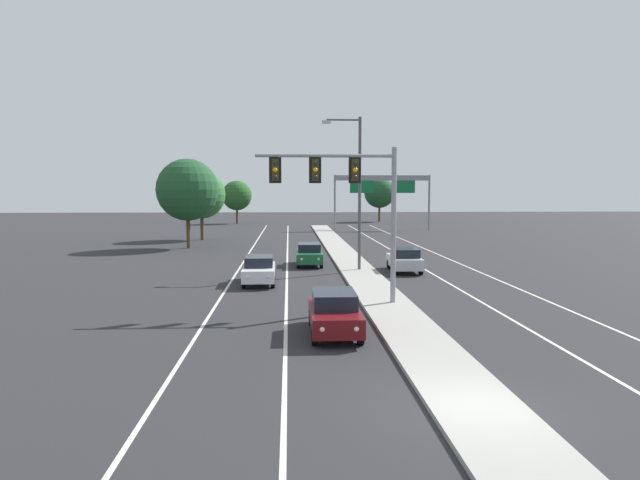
% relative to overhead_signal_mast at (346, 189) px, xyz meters
% --- Properties ---
extents(ground_plane, '(260.00, 260.00, 0.00)m').
position_rel_overhead_signal_mast_xyz_m(ground_plane, '(1.91, -12.95, -5.44)').
color(ground_plane, '#28282B').
extents(median_island, '(2.40, 110.00, 0.15)m').
position_rel_overhead_signal_mast_xyz_m(median_island, '(1.91, 5.05, -5.36)').
color(median_island, '#9E9B93').
rests_on(median_island, ground).
extents(lane_stripe_oncoming_center, '(0.14, 100.00, 0.01)m').
position_rel_overhead_signal_mast_xyz_m(lane_stripe_oncoming_center, '(-2.79, 12.05, -5.43)').
color(lane_stripe_oncoming_center, silver).
rests_on(lane_stripe_oncoming_center, ground).
extents(lane_stripe_receding_center, '(0.14, 100.00, 0.01)m').
position_rel_overhead_signal_mast_xyz_m(lane_stripe_receding_center, '(6.61, 12.05, -5.43)').
color(lane_stripe_receding_center, silver).
rests_on(lane_stripe_receding_center, ground).
extents(edge_stripe_left, '(0.14, 100.00, 0.01)m').
position_rel_overhead_signal_mast_xyz_m(edge_stripe_left, '(-6.09, 12.05, -5.43)').
color(edge_stripe_left, silver).
rests_on(edge_stripe_left, ground).
extents(edge_stripe_right, '(0.14, 100.00, 0.01)m').
position_rel_overhead_signal_mast_xyz_m(edge_stripe_right, '(9.91, 12.05, -5.43)').
color(edge_stripe_right, silver).
rests_on(edge_stripe_right, ground).
extents(overhead_signal_mast, '(6.49, 0.44, 7.20)m').
position_rel_overhead_signal_mast_xyz_m(overhead_signal_mast, '(0.00, 0.00, 0.00)').
color(overhead_signal_mast, gray).
rests_on(overhead_signal_mast, median_island).
extents(street_lamp_median, '(2.58, 0.28, 10.00)m').
position_rel_overhead_signal_mast_xyz_m(street_lamp_median, '(1.79, 11.29, 0.36)').
color(street_lamp_median, '#4C4C51').
rests_on(street_lamp_median, median_island).
extents(car_oncoming_darkred, '(1.83, 4.48, 1.58)m').
position_rel_overhead_signal_mast_xyz_m(car_oncoming_darkred, '(-0.96, -5.21, -4.62)').
color(car_oncoming_darkred, '#5B0F14').
rests_on(car_oncoming_darkred, ground).
extents(car_oncoming_white, '(1.89, 4.50, 1.58)m').
position_rel_overhead_signal_mast_xyz_m(car_oncoming_white, '(-4.38, 6.64, -4.62)').
color(car_oncoming_white, silver).
rests_on(car_oncoming_white, ground).
extents(car_oncoming_green, '(1.86, 4.48, 1.58)m').
position_rel_overhead_signal_mast_xyz_m(car_oncoming_green, '(-1.20, 14.57, -4.62)').
color(car_oncoming_green, '#195633').
rests_on(car_oncoming_green, ground).
extents(car_receding_silver, '(1.91, 4.51, 1.58)m').
position_rel_overhead_signal_mast_xyz_m(car_receding_silver, '(4.99, 11.01, -4.62)').
color(car_receding_silver, '#B7B7BC').
rests_on(car_receding_silver, ground).
extents(highway_sign_gantry, '(13.28, 0.42, 7.50)m').
position_rel_overhead_signal_mast_xyz_m(highway_sign_gantry, '(10.11, 51.54, 0.73)').
color(highway_sign_gantry, gray).
rests_on(highway_sign_gantry, ground).
extents(tree_far_left_a, '(5.21, 5.21, 7.53)m').
position_rel_overhead_signal_mast_xyz_m(tree_far_left_a, '(-12.12, 36.65, -0.52)').
color(tree_far_left_a, '#4C3823').
rests_on(tree_far_left_a, ground).
extents(tree_far_left_c, '(4.84, 4.84, 7.01)m').
position_rel_overhead_signal_mast_xyz_m(tree_far_left_c, '(-11.10, 67.73, -0.86)').
color(tree_far_left_c, '#4C3823').
rests_on(tree_far_left_c, ground).
extents(tree_far_right_b, '(5.32, 5.32, 7.70)m').
position_rel_overhead_signal_mast_xyz_m(tree_far_right_b, '(13.03, 72.37, -0.41)').
color(tree_far_right_b, '#4C3823').
rests_on(tree_far_right_b, ground).
extents(tree_far_left_b, '(5.75, 5.75, 8.32)m').
position_rel_overhead_signal_mast_xyz_m(tree_far_left_b, '(-12.02, 27.52, 0.00)').
color(tree_far_left_b, '#4C3823').
rests_on(tree_far_left_b, ground).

